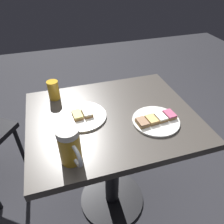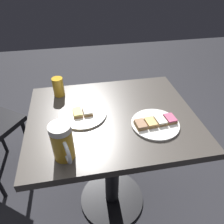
# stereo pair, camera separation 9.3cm
# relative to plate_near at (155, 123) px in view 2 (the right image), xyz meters

# --- Properties ---
(ground_plane) EXTENTS (6.00, 6.00, 0.00)m
(ground_plane) POSITION_rel_plate_near_xyz_m (-0.11, -0.19, -0.77)
(ground_plane) COLOR #28282D
(cafe_table) EXTENTS (0.66, 0.82, 0.76)m
(cafe_table) POSITION_rel_plate_near_xyz_m (-0.11, -0.19, -0.18)
(cafe_table) COLOR black
(cafe_table) RESTS_ON ground_plane
(plate_near) EXTENTS (0.23, 0.23, 0.03)m
(plate_near) POSITION_rel_plate_near_xyz_m (0.00, 0.00, 0.00)
(plate_near) COLOR white
(plate_near) RESTS_ON cafe_table
(plate_far) EXTENTS (0.24, 0.24, 0.03)m
(plate_far) POSITION_rel_plate_near_xyz_m (-0.14, -0.33, -0.00)
(plate_far) COLOR white
(plate_far) RESTS_ON cafe_table
(beer_mug) EXTENTS (0.14, 0.08, 0.16)m
(beer_mug) POSITION_rel_plate_near_xyz_m (0.12, -0.42, 0.07)
(beer_mug) COLOR gold
(beer_mug) RESTS_ON cafe_table
(beer_glass_small) EXTENTS (0.06, 0.06, 0.10)m
(beer_glass_small) POSITION_rel_plate_near_xyz_m (-0.34, -0.44, 0.04)
(beer_glass_small) COLOR gold
(beer_glass_small) RESTS_ON cafe_table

